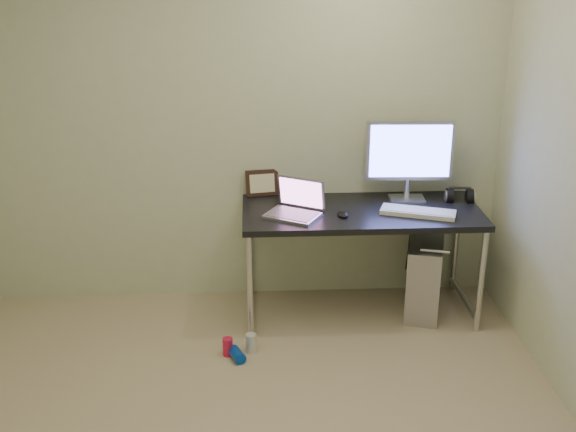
# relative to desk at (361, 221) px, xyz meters

# --- Properties ---
(wall_back) EXTENTS (3.50, 0.02, 2.50)m
(wall_back) POSITION_rel_desk_xyz_m (-0.77, 0.34, 0.58)
(wall_back) COLOR beige
(wall_back) RESTS_ON ground
(desk) EXTENTS (1.55, 0.68, 0.75)m
(desk) POSITION_rel_desk_xyz_m (0.00, 0.00, 0.00)
(desk) COLOR black
(desk) RESTS_ON ground
(tower_computer) EXTENTS (0.35, 0.54, 0.55)m
(tower_computer) POSITION_rel_desk_xyz_m (0.45, -0.00, -0.41)
(tower_computer) COLOR #A9A8AC
(tower_computer) RESTS_ON ground
(cable_a) EXTENTS (0.01, 0.16, 0.69)m
(cable_a) POSITION_rel_desk_xyz_m (0.40, 0.29, -0.27)
(cable_a) COLOR black
(cable_a) RESTS_ON ground
(cable_b) EXTENTS (0.02, 0.11, 0.71)m
(cable_b) POSITION_rel_desk_xyz_m (0.49, 0.27, -0.29)
(cable_b) COLOR black
(cable_b) RESTS_ON ground
(can_red) EXTENTS (0.08, 0.08, 0.12)m
(can_red) POSITION_rel_desk_xyz_m (-0.88, -0.51, -0.61)
(can_red) COLOR red
(can_red) RESTS_ON ground
(can_white) EXTENTS (0.09, 0.09, 0.12)m
(can_white) POSITION_rel_desk_xyz_m (-0.74, -0.48, -0.61)
(can_white) COLOR silver
(can_white) RESTS_ON ground
(can_blue) EXTENTS (0.12, 0.15, 0.07)m
(can_blue) POSITION_rel_desk_xyz_m (-0.82, -0.57, -0.63)
(can_blue) COLOR #0A3DAB
(can_blue) RESTS_ON ground
(laptop) EXTENTS (0.42, 0.39, 0.23)m
(laptop) POSITION_rel_desk_xyz_m (-0.43, -0.06, 0.13)
(laptop) COLOR silver
(laptop) RESTS_ON desk
(monitor) EXTENTS (0.58, 0.18, 0.55)m
(monitor) POSITION_rel_desk_xyz_m (0.33, 0.17, 0.40)
(monitor) COLOR silver
(monitor) RESTS_ON desk
(keyboard) EXTENTS (0.50, 0.30, 0.03)m
(keyboard) POSITION_rel_desk_xyz_m (0.35, -0.10, 0.09)
(keyboard) COLOR silver
(keyboard) RESTS_ON desk
(mouse_right) EXTENTS (0.09, 0.12, 0.04)m
(mouse_right) POSITION_rel_desk_xyz_m (0.53, -0.12, 0.10)
(mouse_right) COLOR black
(mouse_right) RESTS_ON desk
(mouse_left) EXTENTS (0.07, 0.11, 0.04)m
(mouse_left) POSITION_rel_desk_xyz_m (-0.14, -0.11, 0.10)
(mouse_left) COLOR black
(mouse_left) RESTS_ON desk
(headphones) EXTENTS (0.19, 0.12, 0.12)m
(headphones) POSITION_rel_desk_xyz_m (0.68, 0.13, 0.11)
(headphones) COLOR black
(headphones) RESTS_ON desk
(picture_frame) EXTENTS (0.23, 0.10, 0.18)m
(picture_frame) POSITION_rel_desk_xyz_m (-0.64, 0.31, 0.17)
(picture_frame) COLOR black
(picture_frame) RESTS_ON desk
(webcam) EXTENTS (0.04, 0.03, 0.11)m
(webcam) POSITION_rel_desk_xyz_m (-0.38, 0.26, 0.16)
(webcam) COLOR silver
(webcam) RESTS_ON desk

